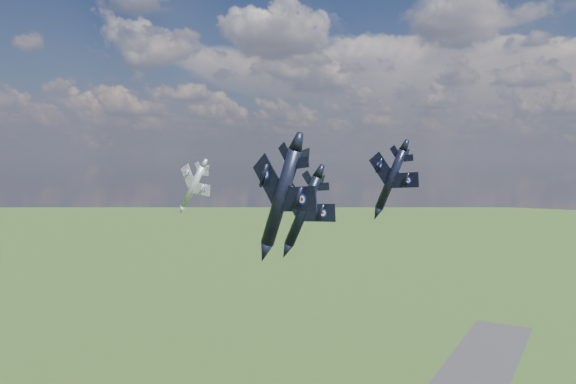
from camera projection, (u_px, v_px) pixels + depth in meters
The scene contains 4 objects.
jet_lead_navy at pixel (303, 211), 83.54m from camera, with size 11.35×15.82×3.27m, color black, non-canonical shape.
jet_right_navy at pixel (281, 197), 50.56m from camera, with size 9.33×13.00×2.69m, color black, non-canonical shape.
jet_high_navy at pixel (391, 179), 95.26m from camera, with size 10.88×15.17×3.14m, color black, non-canonical shape.
jet_left_silver at pixel (193, 186), 113.06m from camera, with size 9.84×13.72×2.84m, color #9699A0, non-canonical shape.
Camera 1 is at (42.52, -61.68, 88.51)m, focal length 35.00 mm.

